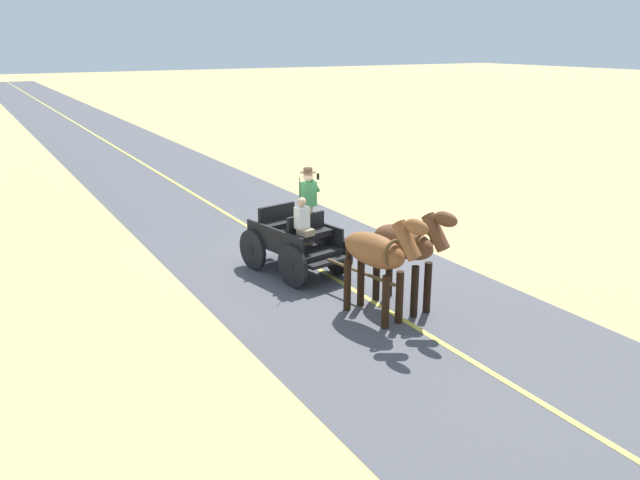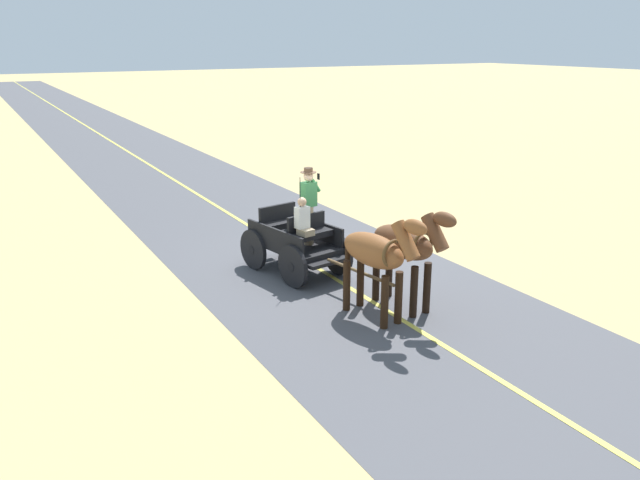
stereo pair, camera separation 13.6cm
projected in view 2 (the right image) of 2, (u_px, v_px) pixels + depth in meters
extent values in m
plane|color=tan|center=(313.00, 266.00, 15.53)|extent=(200.00, 200.00, 0.00)
cube|color=#4C4C51|center=(313.00, 266.00, 15.52)|extent=(6.23, 160.00, 0.01)
cube|color=#DBCC4C|center=(313.00, 265.00, 15.52)|extent=(0.12, 160.00, 0.00)
cube|color=black|center=(295.00, 245.00, 14.96)|extent=(1.58, 2.38, 0.12)
cube|color=black|center=(314.00, 229.00, 15.22)|extent=(0.44, 2.07, 0.44)
cube|color=black|center=(275.00, 238.00, 14.53)|extent=(0.44, 2.07, 0.44)
cube|color=black|center=(329.00, 262.00, 14.09)|extent=(1.11, 0.43, 0.08)
cube|color=black|center=(265.00, 240.00, 15.90)|extent=(0.74, 0.33, 0.06)
cube|color=black|center=(311.00, 235.00, 14.40)|extent=(1.07, 0.54, 0.14)
cube|color=black|center=(306.00, 224.00, 14.47)|extent=(1.02, 0.26, 0.44)
cube|color=black|center=(282.00, 224.00, 15.21)|extent=(1.07, 0.54, 0.14)
cube|color=black|center=(277.00, 214.00, 15.28)|extent=(1.02, 0.26, 0.44)
cylinder|color=black|center=(338.00, 254.00, 14.84)|extent=(0.27, 0.96, 0.96)
cylinder|color=black|center=(338.00, 254.00, 14.84)|extent=(0.16, 0.23, 0.21)
cylinder|color=black|center=(293.00, 267.00, 14.05)|extent=(0.27, 0.96, 0.96)
cylinder|color=black|center=(293.00, 267.00, 14.05)|extent=(0.16, 0.23, 0.21)
cylinder|color=black|center=(297.00, 239.00, 15.97)|extent=(0.27, 0.96, 0.96)
cylinder|color=black|center=(297.00, 239.00, 15.97)|extent=(0.16, 0.23, 0.21)
cylinder|color=black|center=(253.00, 250.00, 15.18)|extent=(0.27, 0.96, 0.96)
cylinder|color=black|center=(253.00, 250.00, 15.18)|extent=(0.16, 0.23, 0.21)
cylinder|color=brown|center=(359.00, 272.00, 13.36)|extent=(0.43, 1.98, 0.07)
cylinder|color=black|center=(300.00, 207.00, 14.01)|extent=(0.02, 0.02, 1.30)
cylinder|color=#998466|center=(309.00, 225.00, 14.66)|extent=(0.22, 0.22, 0.90)
cube|color=#387F47|center=(308.00, 194.00, 14.44)|extent=(0.37, 0.28, 0.56)
sphere|color=beige|center=(308.00, 177.00, 14.32)|extent=(0.22, 0.22, 0.22)
cylinder|color=#473323|center=(308.00, 172.00, 14.29)|extent=(0.36, 0.36, 0.01)
cylinder|color=#473323|center=(308.00, 170.00, 14.27)|extent=(0.20, 0.20, 0.10)
cylinder|color=#387F47|center=(316.00, 185.00, 14.46)|extent=(0.27, 0.13, 0.32)
cube|color=black|center=(318.00, 177.00, 14.43)|extent=(0.03, 0.07, 0.14)
cube|color=#998466|center=(306.00, 232.00, 14.12)|extent=(0.33, 0.37, 0.14)
cube|color=silver|center=(302.00, 217.00, 14.11)|extent=(0.33, 0.25, 0.48)
sphere|color=tan|center=(302.00, 202.00, 14.01)|extent=(0.20, 0.20, 0.20)
ellipsoid|color=brown|center=(402.00, 242.00, 12.79)|extent=(0.77, 1.62, 0.64)
cylinder|color=black|center=(427.00, 288.00, 12.73)|extent=(0.15, 0.15, 1.05)
cylinder|color=black|center=(414.00, 292.00, 12.52)|extent=(0.15, 0.15, 1.05)
cylinder|color=black|center=(389.00, 273.00, 13.56)|extent=(0.15, 0.15, 1.05)
cylinder|color=black|center=(376.00, 276.00, 13.35)|extent=(0.15, 0.15, 1.05)
cylinder|color=brown|center=(435.00, 233.00, 12.03)|extent=(0.35, 0.68, 0.73)
ellipsoid|color=brown|center=(445.00, 220.00, 11.77)|extent=(0.29, 0.57, 0.28)
cube|color=black|center=(434.00, 230.00, 12.03)|extent=(0.13, 0.51, 0.56)
cylinder|color=black|center=(377.00, 247.00, 13.44)|extent=(0.11, 0.11, 0.70)
torus|color=brown|center=(423.00, 245.00, 12.35)|extent=(0.55, 0.15, 0.55)
ellipsoid|color=brown|center=(373.00, 250.00, 12.29)|extent=(0.80, 1.63, 0.64)
cylinder|color=black|center=(399.00, 298.00, 12.24)|extent=(0.15, 0.15, 1.05)
cylinder|color=black|center=(385.00, 302.00, 12.03)|extent=(0.15, 0.15, 1.05)
cylinder|color=black|center=(360.00, 281.00, 13.06)|extent=(0.15, 0.15, 1.05)
cylinder|color=black|center=(347.00, 286.00, 12.85)|extent=(0.15, 0.15, 1.05)
cylinder|color=brown|center=(406.00, 241.00, 11.54)|extent=(0.36, 0.68, 0.73)
ellipsoid|color=brown|center=(415.00, 227.00, 11.29)|extent=(0.30, 0.57, 0.28)
cube|color=black|center=(405.00, 239.00, 11.55)|extent=(0.14, 0.51, 0.56)
cylinder|color=black|center=(348.00, 255.00, 12.94)|extent=(0.11, 0.11, 0.70)
torus|color=brown|center=(393.00, 254.00, 11.86)|extent=(0.55, 0.16, 0.55)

